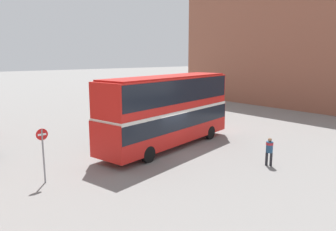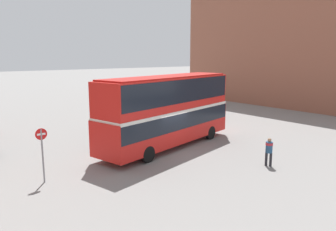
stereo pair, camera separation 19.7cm
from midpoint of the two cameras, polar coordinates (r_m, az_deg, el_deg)
name	(u,v)px [view 2 (the right image)]	position (r m, az deg, el deg)	size (l,w,h in m)	color
ground_plane	(170,151)	(21.24, 0.61, -6.25)	(240.00, 240.00, 0.00)	gray
building_row_right	(312,30)	(44.89, 23.91, 13.44)	(11.84, 31.46, 18.22)	#935642
double_decker_bus	(168,107)	(21.71, 0.26, 1.48)	(11.36, 4.87, 4.77)	red
pedestrian_foreground	(269,149)	(19.11, 17.47, -5.59)	(0.51, 0.51, 1.61)	#232328
parked_car_kerb_near	(199,107)	(34.01, 5.56, 1.41)	(4.47, 2.07, 1.58)	silver
no_entry_sign	(42,147)	(16.83, -20.77, -5.22)	(0.56, 0.08, 2.69)	gray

